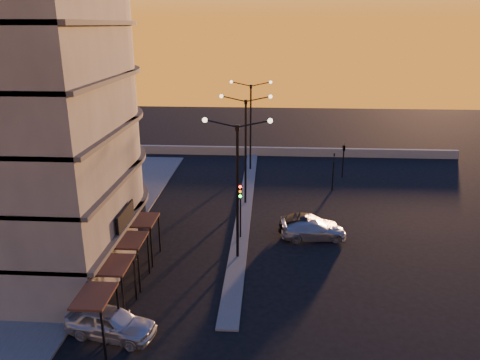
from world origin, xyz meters
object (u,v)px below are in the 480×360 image
object	(u,v)px
car_sedan	(308,226)
car_wagon	(314,230)
car_hatchback	(111,322)
traffic_light_main	(240,202)
streetlamp_mid	(246,141)

from	to	relation	value
car_sedan	car_wagon	distance (m)	0.76
car_hatchback	traffic_light_main	bearing A→B (deg)	-13.95
car_hatchback	streetlamp_mid	bearing A→B (deg)	-4.62
car_hatchback	car_sedan	xyz separation A→B (m)	(10.75, 12.69, -0.07)
traffic_light_main	car_wagon	bearing A→B (deg)	4.73
traffic_light_main	car_sedan	distance (m)	5.57
car_hatchback	car_wagon	bearing A→B (deg)	-30.23
streetlamp_mid	car_sedan	distance (m)	9.21
car_hatchback	car_wagon	world-z (taller)	car_hatchback
traffic_light_main	car_wagon	distance (m)	5.79
car_sedan	streetlamp_mid	bearing A→B (deg)	45.87
streetlamp_mid	car_wagon	distance (m)	9.86
car_sedan	car_wagon	bearing A→B (deg)	-147.87
streetlamp_mid	car_hatchback	size ratio (longest dim) A/B	2.08
car_wagon	streetlamp_mid	bearing A→B (deg)	33.60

